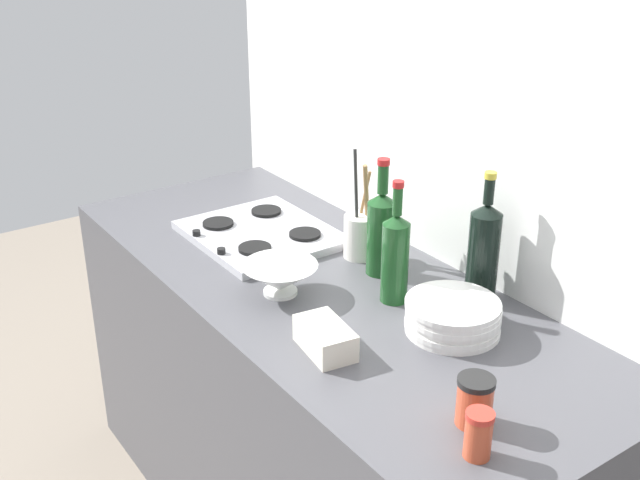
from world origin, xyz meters
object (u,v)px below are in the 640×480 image
(wine_bottle_leftmost, at_px, (483,251))
(wine_bottle_mid_right, at_px, (395,256))
(wine_bottle_mid_left, at_px, (381,231))
(plate_stack, at_px, (453,316))
(utensil_crock, at_px, (360,234))
(condiment_jar_front, at_px, (475,401))
(stovetop_hob, at_px, (261,233))
(butter_dish, at_px, (325,338))
(mixing_bowl, at_px, (279,277))
(condiment_jar_rear, at_px, (478,434))

(wine_bottle_leftmost, distance_m, wine_bottle_mid_right, 0.22)
(wine_bottle_leftmost, height_order, wine_bottle_mid_left, wine_bottle_leftmost)
(plate_stack, relative_size, wine_bottle_leftmost, 0.67)
(utensil_crock, distance_m, condiment_jar_front, 0.79)
(stovetop_hob, relative_size, plate_stack, 1.89)
(butter_dish, bearing_deg, stovetop_hob, 161.75)
(mixing_bowl, relative_size, condiment_jar_rear, 2.03)
(condiment_jar_rear, bearing_deg, butter_dish, -177.45)
(butter_dish, xyz_separation_m, condiment_jar_rear, (0.46, 0.02, 0.02))
(butter_dish, xyz_separation_m, utensil_crock, (-0.35, 0.37, 0.04))
(stovetop_hob, height_order, condiment_jar_front, condiment_jar_front)
(wine_bottle_mid_left, bearing_deg, mixing_bowl, -101.48)
(condiment_jar_front, bearing_deg, butter_dish, -167.46)
(wine_bottle_leftmost, bearing_deg, mixing_bowl, -129.05)
(mixing_bowl, bearing_deg, butter_dish, -12.15)
(wine_bottle_mid_left, bearing_deg, wine_bottle_leftmost, 22.69)
(stovetop_hob, relative_size, butter_dish, 2.79)
(wine_bottle_mid_right, height_order, condiment_jar_rear, wine_bottle_mid_right)
(plate_stack, bearing_deg, mixing_bowl, -149.63)
(stovetop_hob, bearing_deg, condiment_jar_front, -6.83)
(plate_stack, distance_m, condiment_jar_rear, 0.45)
(stovetop_hob, relative_size, condiment_jar_front, 4.22)
(butter_dish, distance_m, condiment_jar_front, 0.39)
(wine_bottle_mid_left, bearing_deg, butter_dish, -56.07)
(wine_bottle_mid_left, xyz_separation_m, utensil_crock, (-0.11, 0.02, -0.06))
(wine_bottle_leftmost, distance_m, condiment_jar_front, 0.53)
(stovetop_hob, xyz_separation_m, wine_bottle_leftmost, (0.65, 0.26, 0.12))
(plate_stack, xyz_separation_m, wine_bottle_mid_right, (-0.20, -0.02, 0.09))
(wine_bottle_mid_right, xyz_separation_m, mixing_bowl, (-0.20, -0.22, -0.08))
(wine_bottle_mid_left, relative_size, mixing_bowl, 1.65)
(utensil_crock, bearing_deg, mixing_bowl, -80.02)
(plate_stack, height_order, wine_bottle_mid_left, wine_bottle_mid_left)
(condiment_jar_rear, bearing_deg, utensil_crock, 156.59)
(mixing_bowl, distance_m, condiment_jar_front, 0.68)
(plate_stack, height_order, wine_bottle_leftmost, wine_bottle_leftmost)
(wine_bottle_mid_left, xyz_separation_m, butter_dish, (0.24, -0.35, -0.09))
(mixing_bowl, bearing_deg, condiment_jar_front, 1.82)
(wine_bottle_leftmost, relative_size, wine_bottle_mid_left, 1.06)
(wine_bottle_leftmost, bearing_deg, condiment_jar_front, -46.88)
(wine_bottle_mid_left, height_order, condiment_jar_rear, wine_bottle_mid_left)
(butter_dish, height_order, utensil_crock, utensil_crock)
(plate_stack, xyz_separation_m, condiment_jar_rear, (0.36, -0.28, 0.01))
(mixing_bowl, relative_size, butter_dish, 1.26)
(wine_bottle_mid_right, relative_size, condiment_jar_rear, 3.32)
(utensil_crock, height_order, condiment_jar_front, utensil_crock)
(wine_bottle_mid_left, bearing_deg, condiment_jar_rear, -25.58)
(wine_bottle_leftmost, bearing_deg, wine_bottle_mid_left, -157.31)
(mixing_bowl, distance_m, butter_dish, 0.30)
(plate_stack, height_order, utensil_crock, utensil_crock)
(wine_bottle_leftmost, height_order, wine_bottle_mid_right, wine_bottle_leftmost)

